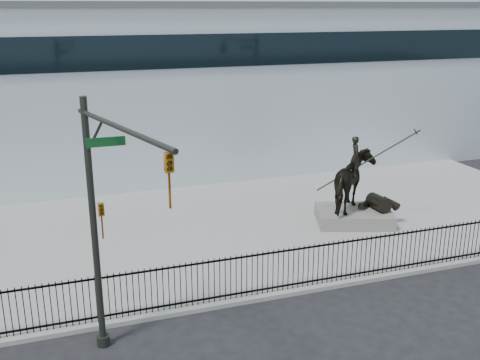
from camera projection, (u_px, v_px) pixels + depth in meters
name	position (u px, v px, depth m)	size (l,w,h in m)	color
ground	(330.00, 307.00, 17.72)	(120.00, 120.00, 0.00)	black
plaza	(254.00, 226.00, 24.02)	(30.00, 12.00, 0.15)	gray
building	(181.00, 84.00, 34.44)	(44.00, 14.00, 9.00)	silver
picket_fence	(314.00, 264.00, 18.58)	(22.10, 0.10, 1.50)	black
statue_plinth	(354.00, 216.00, 24.12)	(3.12, 2.14, 0.58)	#605C58
equestrian_statue	(357.00, 183.00, 23.67)	(3.81, 3.01, 3.39)	black
traffic_signal_left	(106.00, 220.00, 13.87)	(1.52, 4.84, 7.00)	black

